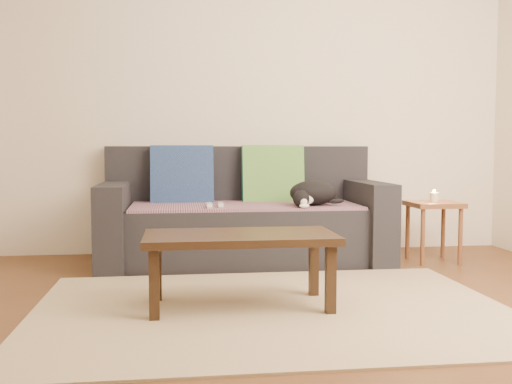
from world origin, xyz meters
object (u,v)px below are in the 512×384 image
coffee_table (240,243)px  wii_remote_a (221,205)px  wii_remote_b (209,205)px  side_table (434,212)px  cat (312,194)px  sofa (243,220)px

coffee_table → wii_remote_a: bearing=91.4°
wii_remote_b → side_table: (1.69, 0.09, -0.08)m
side_table → cat: bearing=-177.8°
wii_remote_b → coffee_table: bearing=-174.1°
side_table → coffee_table: size_ratio=0.45×
cat → side_table: cat is taller
sofa → wii_remote_a: (-0.19, -0.29, 0.15)m
side_table → coffee_table: 1.95m
cat → wii_remote_a: 0.67m
sofa → coffee_table: size_ratio=2.08×
coffee_table → wii_remote_b: bearing=96.0°
wii_remote_a → wii_remote_b: bearing=114.5°
sofa → wii_remote_a: size_ratio=14.00×
cat → coffee_table: size_ratio=0.42×
cat → wii_remote_a: cat is taller
cat → side_table: 0.96m
wii_remote_a → side_table: (1.61, 0.06, -0.08)m
sofa → coffee_table: (-0.16, -1.36, 0.04)m
side_table → sofa: bearing=171.0°
sofa → wii_remote_b: sofa is taller
wii_remote_a → wii_remote_b: same height
wii_remote_b → wii_remote_a: bearing=-68.7°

